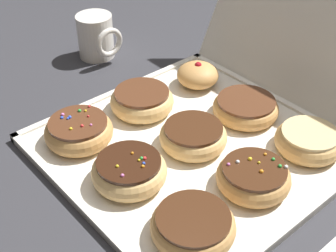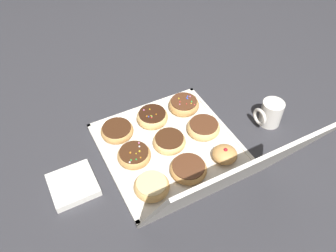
# 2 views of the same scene
# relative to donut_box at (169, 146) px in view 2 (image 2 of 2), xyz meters

# --- Properties ---
(ground_plane) EXTENTS (3.00, 3.00, 0.00)m
(ground_plane) POSITION_rel_donut_box_xyz_m (0.00, 0.00, -0.01)
(ground_plane) COLOR #333338
(donut_box) EXTENTS (0.44, 0.44, 0.01)m
(donut_box) POSITION_rel_donut_box_xyz_m (0.00, 0.00, 0.00)
(donut_box) COLOR silver
(donut_box) RESTS_ON ground
(box_lid_open) EXTENTS (0.44, 0.20, 0.42)m
(box_lid_open) POSITION_rel_donut_box_xyz_m (0.00, 0.32, 0.20)
(box_lid_open) COLOR silver
(box_lid_open) RESTS_ON ground
(sprinkle_donut_0) EXTENTS (0.11, 0.11, 0.04)m
(sprinkle_donut_0) POSITION_rel_donut_box_xyz_m (-0.13, -0.13, 0.03)
(sprinkle_donut_0) COLOR tan
(sprinkle_donut_0) RESTS_ON donut_box
(sprinkle_donut_1) EXTENTS (0.11, 0.11, 0.04)m
(sprinkle_donut_1) POSITION_rel_donut_box_xyz_m (0.00, -0.13, 0.03)
(sprinkle_donut_1) COLOR #E5B770
(sprinkle_donut_1) RESTS_ON donut_box
(chocolate_frosted_donut_2) EXTENTS (0.11, 0.11, 0.03)m
(chocolate_frosted_donut_2) POSITION_rel_donut_box_xyz_m (0.14, -0.13, 0.02)
(chocolate_frosted_donut_2) COLOR tan
(chocolate_frosted_donut_2) RESTS_ON donut_box
(chocolate_frosted_donut_3) EXTENTS (0.12, 0.12, 0.04)m
(chocolate_frosted_donut_3) POSITION_rel_donut_box_xyz_m (-0.13, -0.00, 0.03)
(chocolate_frosted_donut_3) COLOR #E5B770
(chocolate_frosted_donut_3) RESTS_ON donut_box
(chocolate_frosted_donut_4) EXTENTS (0.11, 0.11, 0.04)m
(chocolate_frosted_donut_4) POSITION_rel_donut_box_xyz_m (0.00, 0.00, 0.02)
(chocolate_frosted_donut_4) COLOR #E5B770
(chocolate_frosted_donut_4) RESTS_ON donut_box
(sprinkle_donut_5) EXTENTS (0.11, 0.11, 0.04)m
(sprinkle_donut_5) POSITION_rel_donut_box_xyz_m (0.13, 0.00, 0.02)
(sprinkle_donut_5) COLOR tan
(sprinkle_donut_5) RESTS_ON donut_box
(jelly_filled_donut_6) EXTENTS (0.08, 0.08, 0.05)m
(jelly_filled_donut_6) POSITION_rel_donut_box_xyz_m (-0.13, 0.14, 0.03)
(jelly_filled_donut_6) COLOR tan
(jelly_filled_donut_6) RESTS_ON donut_box
(chocolate_frosted_donut_7) EXTENTS (0.12, 0.12, 0.03)m
(chocolate_frosted_donut_7) POSITION_rel_donut_box_xyz_m (0.00, 0.13, 0.02)
(chocolate_frosted_donut_7) COLOR tan
(chocolate_frosted_donut_7) RESTS_ON donut_box
(glazed_ring_donut_8) EXTENTS (0.11, 0.11, 0.04)m
(glazed_ring_donut_8) POSITION_rel_donut_box_xyz_m (0.13, 0.13, 0.02)
(glazed_ring_donut_8) COLOR tan
(glazed_ring_donut_8) RESTS_ON donut_box
(coffee_mug) EXTENTS (0.10, 0.08, 0.09)m
(coffee_mug) POSITION_rel_donut_box_xyz_m (-0.37, 0.06, 0.04)
(coffee_mug) COLOR white
(coffee_mug) RESTS_ON ground
(napkin_stack) EXTENTS (0.14, 0.14, 0.03)m
(napkin_stack) POSITION_rel_donut_box_xyz_m (0.34, 0.01, 0.01)
(napkin_stack) COLOR white
(napkin_stack) RESTS_ON ground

